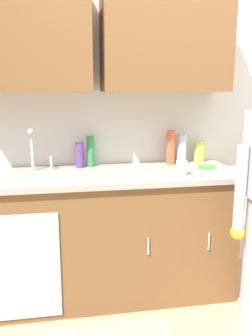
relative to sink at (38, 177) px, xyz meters
The scene contains 11 objects.
kitchen_wall_with_uppers 1.05m from the sink, 18.81° to the left, with size 4.80×0.44×2.70m.
counter_cabinet 0.64m from the sink, ahead, with size 1.90×0.62×0.90m.
countertop 0.43m from the sink, ahead, with size 1.96×0.66×0.04m, color #A8A093.
sink is the anchor object (origin of this frame).
bottle_water_short 0.46m from the sink, 28.72° to the left, with size 0.06×0.06×0.23m, color #2D8C4C.
bottle_cleaner_spray 0.37m from the sink, 31.75° to the left, with size 0.06×0.06×0.19m, color #66388C.
bottle_water_tall 1.13m from the sink, 10.59° to the left, with size 0.08×0.08×0.23m, color silver.
bottle_soap 1.28m from the sink, 10.08° to the left, with size 0.08×0.08×0.17m, color #D8D14C.
bottle_dish_liquid 1.03m from the sink, 10.46° to the left, with size 0.07×0.07×0.27m, color #E05933.
cup_by_sink 1.00m from the sink, 10.52° to the right, with size 0.08×0.08×0.10m, color white.
sponge 1.22m from the sink, ahead, with size 0.11×0.07×0.03m, color #4CBF4C.
Camera 1 is at (-0.81, -1.86, 1.55)m, focal length 39.68 mm.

